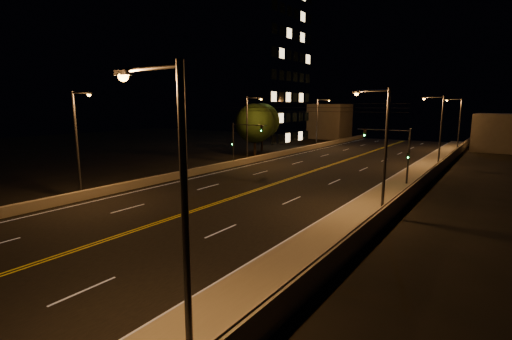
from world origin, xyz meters
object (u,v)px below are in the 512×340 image
Objects in this scene: streetlight_3 at (458,121)px; streetlight_4 at (78,138)px; traffic_signal_right at (397,149)px; building_tower at (237,70)px; streetlight_0 at (177,205)px; streetlight_1 at (382,144)px; tree_0 at (255,123)px; streetlight_5 at (249,125)px; tree_1 at (262,121)px; streetlight_2 at (439,127)px; traffic_signal_left at (240,139)px; streetlight_6 at (319,120)px.

streetlight_3 is 1.00× the size of streetlight_4.
building_tower is (-35.39, 21.63, 10.79)m from traffic_signal_right.
streetlight_0 is at bearing -90.00° from streetlight_3.
streetlight_0 is 1.00× the size of streetlight_3.
streetlight_1 reaches higher than tree_0.
streetlight_5 reaches higher than tree_1.
traffic_signal_right is 0.69× the size of tree_1.
streetlight_2 is 19.90m from streetlight_3.
traffic_signal_left is 17.31m from tree_1.
streetlight_2 is 23.51m from streetlight_5.
streetlight_2 is 1.00× the size of streetlight_3.
tree_1 is at bearing -147.50° from streetlight_3.
tree_1 is (-25.74, 15.72, 1.50)m from traffic_signal_right.
traffic_signal_right is at bearing 93.01° from streetlight_0.
tree_1 is at bearing 114.70° from tree_0.
streetlight_0 is 30.09m from traffic_signal_right.
tree_1 is at bearing -121.58° from streetlight_6.
streetlight_1 is 50.24m from building_tower.
streetlight_0 is at bearing -59.15° from tree_1.
streetlight_6 is 25.39m from traffic_signal_left.
streetlight_5 is at bearing -155.67° from streetlight_2.
streetlight_3 reaches higher than traffic_signal_left.
streetlight_6 is at bearing 90.00° from streetlight_4.
tree_1 is (-27.32, 26.83, -0.04)m from streetlight_1.
streetlight_0 is at bearing -56.00° from traffic_signal_left.
streetlight_6 reaches higher than tree_0.
streetlight_3 is at bearing 17.27° from building_tower.
streetlight_3 is 33.20m from traffic_signal_right.
traffic_signal_right is (-1.58, -13.23, -1.55)m from streetlight_2.
building_tower is (-15.55, 18.09, 9.24)m from streetlight_5.
streetlight_2 is 1.59× the size of traffic_signal_left.
building_tower reaches higher than tree_1.
streetlight_6 is 32.20m from traffic_signal_right.
streetlight_3 is at bearing 90.00° from streetlight_2.
streetlight_5 is (0.00, 23.64, 0.00)m from streetlight_4.
building_tower reaches higher than streetlight_0.
tree_1 is at bearing 174.79° from streetlight_2.
streetlight_3 is (0.00, 19.90, 0.00)m from streetlight_2.
tree_1 is at bearing 148.58° from traffic_signal_right.
tree_1 reaches higher than tree_0.
tree_1 is (9.65, -5.91, -9.28)m from building_tower.
streetlight_4 is at bearing -157.24° from streetlight_1.
streetlight_0 reaches higher than traffic_signal_right.
streetlight_6 is (0.00, 45.41, 0.00)m from streetlight_4.
streetlight_2 is 39.02m from building_tower.
building_tower is (-36.97, -11.50, 9.24)m from streetlight_3.
streetlight_0 is 1.10× the size of tree_0.
tree_1 is (-7.08, 15.72, 1.50)m from traffic_signal_left.
traffic_signal_right is at bearing -21.99° from tree_0.
building_tower is at bearing 148.53° from tree_1.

